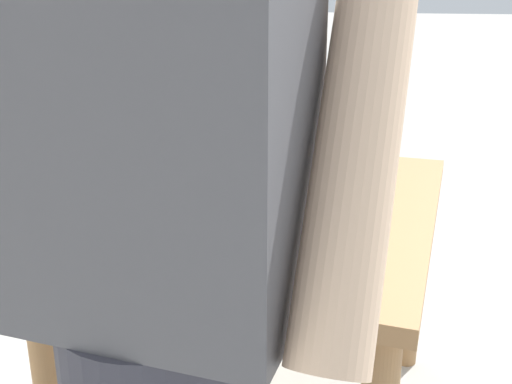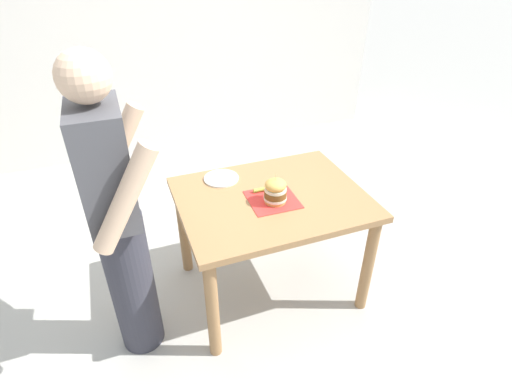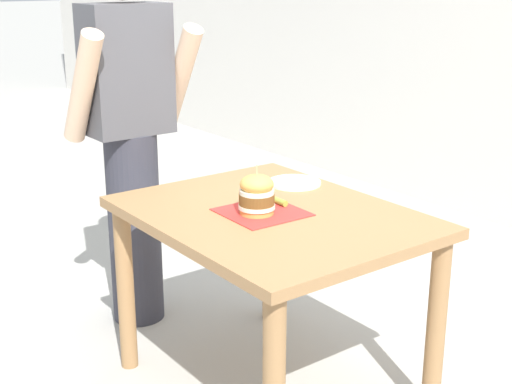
{
  "view_description": "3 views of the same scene",
  "coord_description": "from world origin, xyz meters",
  "px_view_note": "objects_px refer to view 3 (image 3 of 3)",
  "views": [
    {
      "loc": [
        -0.45,
        1.44,
        1.26
      ],
      "look_at": [
        0.0,
        0.1,
        0.79
      ],
      "focal_mm": 42.0,
      "sensor_mm": 36.0,
      "label": 1
    },
    {
      "loc": [
        -1.82,
        0.79,
        2.04
      ],
      "look_at": [
        0.0,
        0.1,
        0.79
      ],
      "focal_mm": 28.0,
      "sensor_mm": 36.0,
      "label": 2
    },
    {
      "loc": [
        -1.53,
        -1.95,
        1.58
      ],
      "look_at": [
        0.0,
        0.1,
        0.79
      ],
      "focal_mm": 50.0,
      "sensor_mm": 36.0,
      "label": 3
    }
  ],
  "objects_px": {
    "sandwich": "(257,194)",
    "side_plate_with_forks": "(294,182)",
    "parked_car_mid_block": "(461,24)",
    "pickle_spear": "(278,201)",
    "patio_table": "(272,241)",
    "diner_across_table": "(130,136)"
  },
  "relations": [
    {
      "from": "sandwich",
      "to": "side_plate_with_forks",
      "type": "height_order",
      "value": "sandwich"
    },
    {
      "from": "sandwich",
      "to": "parked_car_mid_block",
      "type": "height_order",
      "value": "parked_car_mid_block"
    },
    {
      "from": "pickle_spear",
      "to": "side_plate_with_forks",
      "type": "xyz_separation_m",
      "value": [
        0.23,
        0.18,
        -0.01
      ]
    },
    {
      "from": "patio_table",
      "to": "pickle_spear",
      "type": "height_order",
      "value": "pickle_spear"
    },
    {
      "from": "sandwich",
      "to": "side_plate_with_forks",
      "type": "xyz_separation_m",
      "value": [
        0.36,
        0.22,
        -0.07
      ]
    },
    {
      "from": "patio_table",
      "to": "parked_car_mid_block",
      "type": "distance_m",
      "value": 10.79
    },
    {
      "from": "sandwich",
      "to": "diner_across_table",
      "type": "distance_m",
      "value": 0.86
    },
    {
      "from": "pickle_spear",
      "to": "parked_car_mid_block",
      "type": "height_order",
      "value": "parked_car_mid_block"
    },
    {
      "from": "sandwich",
      "to": "pickle_spear",
      "type": "xyz_separation_m",
      "value": [
        0.13,
        0.04,
        -0.06
      ]
    },
    {
      "from": "pickle_spear",
      "to": "parked_car_mid_block",
      "type": "distance_m",
      "value": 10.71
    },
    {
      "from": "parked_car_mid_block",
      "to": "pickle_spear",
      "type": "bearing_deg",
      "value": -145.74
    },
    {
      "from": "patio_table",
      "to": "pickle_spear",
      "type": "relative_size",
      "value": 12.25
    },
    {
      "from": "sandwich",
      "to": "diner_across_table",
      "type": "bearing_deg",
      "value": 94.07
    },
    {
      "from": "sandwich",
      "to": "pickle_spear",
      "type": "relative_size",
      "value": 2.04
    },
    {
      "from": "sandwich",
      "to": "side_plate_with_forks",
      "type": "relative_size",
      "value": 0.83
    },
    {
      "from": "diner_across_table",
      "to": "patio_table",
      "type": "bearing_deg",
      "value": -81.63
    },
    {
      "from": "pickle_spear",
      "to": "diner_across_table",
      "type": "relative_size",
      "value": 0.05
    },
    {
      "from": "patio_table",
      "to": "diner_across_table",
      "type": "height_order",
      "value": "diner_across_table"
    },
    {
      "from": "diner_across_table",
      "to": "sandwich",
      "type": "bearing_deg",
      "value": -85.93
    },
    {
      "from": "parked_car_mid_block",
      "to": "diner_across_table",
      "type": "bearing_deg",
      "value": -150.05
    },
    {
      "from": "patio_table",
      "to": "parked_car_mid_block",
      "type": "bearing_deg",
      "value": 34.27
    },
    {
      "from": "patio_table",
      "to": "sandwich",
      "type": "height_order",
      "value": "sandwich"
    }
  ]
}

